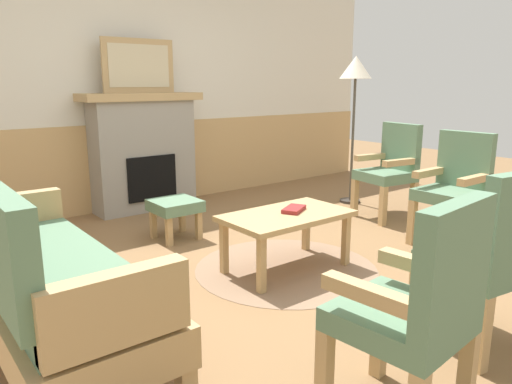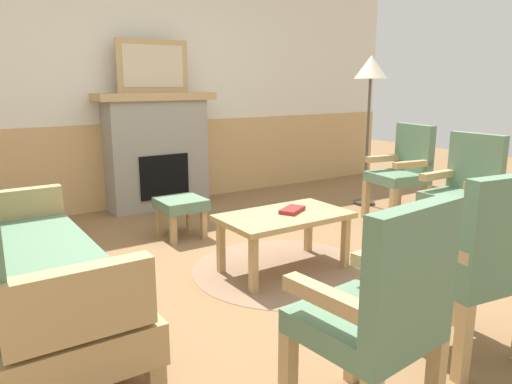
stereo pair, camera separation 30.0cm
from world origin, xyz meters
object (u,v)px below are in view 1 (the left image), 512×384
object	(u,v)px
book_on_table	(294,209)
armchair_front_center	(417,305)
armchair_front_left	(492,252)
armchair_by_window_left	(455,184)
floor_lamp_by_chairs	(355,77)
footstool	(175,208)
couch	(44,277)
coffee_table	(287,220)
framed_picture	(139,66)
fireplace	(143,151)
armchair_near_fireplace	(391,167)

from	to	relation	value
book_on_table	armchair_front_center	xyz separation A→B (m)	(-0.83, -1.62, 0.08)
armchair_front_left	armchair_front_center	world-z (taller)	same
armchair_by_window_left	floor_lamp_by_chairs	distance (m)	1.87
footstool	book_on_table	bearing A→B (deg)	-71.98
couch	coffee_table	size ratio (longest dim) A/B	1.88
framed_picture	floor_lamp_by_chairs	xyz separation A→B (m)	(2.04, -1.21, -0.11)
fireplace	floor_lamp_by_chairs	world-z (taller)	floor_lamp_by_chairs
coffee_table	armchair_by_window_left	xyz separation A→B (m)	(1.53, -0.46, 0.15)
fireplace	armchair_near_fireplace	world-z (taller)	fireplace
fireplace	armchair_front_center	world-z (taller)	fireplace
book_on_table	fireplace	bearing A→B (deg)	92.99
coffee_table	floor_lamp_by_chairs	world-z (taller)	floor_lamp_by_chairs
fireplace	footstool	bearing A→B (deg)	-102.60
fireplace	framed_picture	size ratio (longest dim) A/B	1.62
footstool	floor_lamp_by_chairs	distance (m)	2.58
armchair_near_fireplace	armchair_by_window_left	xyz separation A→B (m)	(-0.29, -0.88, 0.00)
fireplace	floor_lamp_by_chairs	size ratio (longest dim) A/B	0.77
footstool	armchair_front_left	world-z (taller)	armchair_front_left
book_on_table	armchair_front_center	bearing A→B (deg)	-117.26
fireplace	framed_picture	bearing A→B (deg)	90.00
floor_lamp_by_chairs	armchair_front_left	bearing A→B (deg)	-126.58
book_on_table	armchair_by_window_left	size ratio (longest dim) A/B	0.23
framed_picture	armchair_by_window_left	xyz separation A→B (m)	(1.57, -2.78, -1.02)
couch	floor_lamp_by_chairs	world-z (taller)	floor_lamp_by_chairs
fireplace	floor_lamp_by_chairs	distance (m)	2.51
fireplace	armchair_by_window_left	bearing A→B (deg)	-60.55
floor_lamp_by_chairs	couch	bearing A→B (deg)	-163.00
armchair_front_left	armchair_by_window_left	bearing A→B (deg)	35.45
footstool	coffee_table	bearing A→B (deg)	-75.84
armchair_front_center	armchair_front_left	bearing A→B (deg)	7.94
framed_picture	floor_lamp_by_chairs	bearing A→B (deg)	-30.72
book_on_table	footstool	bearing A→B (deg)	108.02
book_on_table	armchair_front_center	size ratio (longest dim) A/B	0.23
book_on_table	floor_lamp_by_chairs	bearing A→B (deg)	29.65
fireplace	framed_picture	xyz separation A→B (m)	(0.00, 0.00, 0.91)
floor_lamp_by_chairs	armchair_by_window_left	bearing A→B (deg)	-106.92
armchair_by_window_left	armchair_front_left	size ratio (longest dim) A/B	1.00
framed_picture	armchair_front_center	xyz separation A→B (m)	(-0.71, -3.93, -1.02)
framed_picture	coffee_table	size ratio (longest dim) A/B	0.83
book_on_table	floor_lamp_by_chairs	distance (m)	2.43
footstool	couch	bearing A→B (deg)	-140.03
couch	armchair_front_left	size ratio (longest dim) A/B	1.84
fireplace	couch	xyz separation A→B (m)	(-1.70, -2.36, -0.26)
footstool	armchair_front_center	bearing A→B (deg)	-99.33
framed_picture	coffee_table	bearing A→B (deg)	-89.04
book_on_table	floor_lamp_by_chairs	world-z (taller)	floor_lamp_by_chairs
coffee_table	armchair_near_fireplace	distance (m)	1.87
couch	armchair_front_center	distance (m)	1.86
fireplace	couch	distance (m)	2.92
coffee_table	footstool	world-z (taller)	coffee_table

